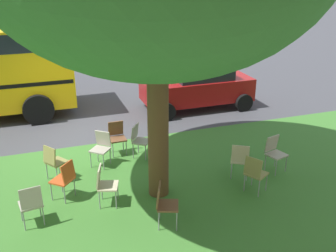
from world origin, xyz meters
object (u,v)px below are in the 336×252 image
object	(u,v)px
chair_2	(117,135)
parked_car	(198,84)
chair_9	(240,158)
chair_8	(101,146)
chair_3	(255,172)
chair_5	(54,160)
chair_6	(164,202)
chair_0	(31,202)
chair_1	(275,151)
chair_10	(139,138)
chair_4	(65,178)
chair_7	(104,183)

from	to	relation	value
chair_2	parked_car	world-z (taller)	parked_car
chair_9	chair_2	bearing A→B (deg)	-42.72
chair_8	chair_9	bearing A→B (deg)	149.58
chair_3	chair_5	bearing A→B (deg)	-25.90
chair_6	chair_8	world-z (taller)	same
chair_9	parked_car	bearing A→B (deg)	-101.47
chair_0	chair_1	size ratio (longest dim) A/B	1.00
chair_0	chair_6	bearing A→B (deg)	161.34
chair_3	chair_9	distance (m)	0.68
chair_2	chair_8	bearing A→B (deg)	45.66
chair_3	chair_6	distance (m)	2.30
chair_8	chair_10	distance (m)	1.02
chair_8	parked_car	world-z (taller)	parked_car
chair_2	chair_6	bearing A→B (deg)	92.98
chair_4	parked_car	xyz separation A→B (m)	(-4.95, -4.49, 0.32)
chair_3	chair_10	size ratio (longest dim) A/B	1.00
chair_0	chair_8	size ratio (longest dim) A/B	1.00
chair_4	parked_car	world-z (taller)	parked_car
chair_5	chair_2	bearing A→B (deg)	-151.09
chair_3	chair_5	xyz separation A→B (m)	(4.10, -1.99, 0.00)
chair_6	chair_2	bearing A→B (deg)	-87.02
chair_8	chair_10	bearing A→B (deg)	-171.52
chair_0	chair_5	distance (m)	1.75
chair_3	chair_10	distance (m)	3.20
parked_car	chair_9	bearing A→B (deg)	78.53
chair_4	chair_9	size ratio (longest dim) A/B	1.00
chair_0	chair_1	distance (m)	5.65
chair_0	chair_8	world-z (taller)	same
chair_5	chair_6	bearing A→B (deg)	126.87
chair_1	chair_9	world-z (taller)	same
chair_9	parked_car	xyz separation A→B (m)	(-1.00, -4.91, 0.32)
chair_1	chair_2	xyz separation A→B (m)	(3.41, -2.16, 0.00)
chair_1	chair_9	bearing A→B (deg)	4.78
chair_2	chair_8	xyz separation A→B (m)	(0.51, 0.52, 0.00)
chair_6	chair_3	bearing A→B (deg)	-167.91
chair_4	chair_5	size ratio (longest dim) A/B	1.00
chair_9	parked_car	distance (m)	5.02
chair_4	parked_car	size ratio (longest dim) A/B	0.24
chair_9	parked_car	world-z (taller)	parked_car
chair_0	chair_9	bearing A→B (deg)	-175.73
chair_6	chair_10	bearing A→B (deg)	-96.04
chair_5	chair_7	distance (m)	1.66
chair_4	parked_car	distance (m)	6.69
chair_3	parked_car	xyz separation A→B (m)	(-1.00, -5.58, 0.32)
chair_7	parked_car	world-z (taller)	parked_car
chair_8	chair_4	bearing A→B (deg)	52.23
chair_9	chair_10	xyz separation A→B (m)	(1.93, -1.87, 0.00)
chair_4	chair_9	xyz separation A→B (m)	(-3.95, 0.41, 0.00)
chair_1	chair_6	bearing A→B (deg)	20.98
chair_1	chair_2	world-z (taller)	same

